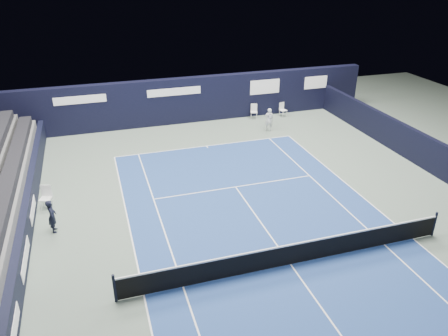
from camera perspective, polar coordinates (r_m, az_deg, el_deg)
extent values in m
plane|color=#56665C|center=(18.36, 6.01, -8.73)|extent=(48.00, 48.00, 0.00)
cube|color=navy|center=(16.91, 8.70, -12.36)|extent=(10.97, 23.77, 0.01)
cube|color=black|center=(26.23, 24.14, 2.33)|extent=(0.30, 22.00, 1.80)
cube|color=silver|center=(31.16, 3.93, 7.30)|extent=(0.57, 0.55, 0.04)
cube|color=silver|center=(31.27, 3.93, 7.90)|extent=(0.44, 0.17, 0.54)
cylinder|color=silver|center=(31.42, 4.26, 6.99)|extent=(0.03, 0.03, 0.47)
cylinder|color=silver|center=(31.40, 3.55, 7.00)|extent=(0.03, 0.03, 0.47)
cylinder|color=silver|center=(31.08, 4.29, 6.77)|extent=(0.03, 0.03, 0.47)
cylinder|color=silver|center=(31.06, 3.58, 6.78)|extent=(0.03, 0.03, 0.47)
cube|color=white|center=(31.26, 3.94, 8.07)|extent=(0.37, 0.20, 0.34)
cube|color=white|center=(31.80, 7.75, 7.48)|extent=(0.55, 0.53, 0.04)
cube|color=white|center=(31.85, 7.54, 8.05)|extent=(0.43, 0.16, 0.53)
cylinder|color=white|center=(32.12, 7.77, 7.24)|extent=(0.03, 0.03, 0.46)
cylinder|color=white|center=(31.88, 7.25, 7.12)|extent=(0.03, 0.03, 0.46)
cylinder|color=white|center=(31.87, 8.19, 7.06)|extent=(0.03, 0.03, 0.46)
cylinder|color=white|center=(31.62, 7.68, 6.94)|extent=(0.03, 0.03, 0.46)
cube|color=white|center=(21.40, -22.27, -3.72)|extent=(0.60, 0.58, 0.05)
cube|color=white|center=(21.44, -22.20, -2.74)|extent=(0.47, 0.18, 0.57)
cylinder|color=white|center=(21.60, -21.47, -4.07)|extent=(0.03, 0.03, 0.50)
cylinder|color=white|center=(21.75, -22.48, -4.03)|extent=(0.03, 0.03, 0.50)
cylinder|color=white|center=(21.29, -21.82, -4.59)|extent=(0.03, 0.03, 0.50)
cylinder|color=white|center=(21.44, -22.85, -4.55)|extent=(0.03, 0.03, 0.50)
imported|color=black|center=(19.46, -21.54, -5.86)|extent=(0.37, 0.55, 1.47)
cube|color=white|center=(26.57, -2.30, 2.90)|extent=(10.97, 0.06, 0.00)
cube|color=white|center=(19.62, 23.47, -8.48)|extent=(0.06, 23.77, 0.00)
cube|color=white|center=(15.70, -10.44, -16.01)|extent=(0.06, 23.77, 0.00)
cube|color=white|center=(18.83, 20.23, -9.39)|extent=(0.06, 23.77, 0.00)
cube|color=white|center=(15.83, -5.36, -15.20)|extent=(0.06, 23.77, 0.00)
cube|color=white|center=(21.84, 1.52, -2.48)|extent=(8.23, 0.06, 0.00)
cube|color=white|center=(16.90, 8.70, -12.34)|extent=(0.06, 12.80, 0.00)
cube|color=white|center=(26.44, -2.22, 2.78)|extent=(0.06, 0.30, 0.00)
cylinder|color=black|center=(19.91, 25.78, -6.60)|extent=(0.10, 0.10, 1.10)
cylinder|color=black|center=(15.33, -14.10, -15.00)|extent=(0.10, 0.10, 1.10)
cube|color=black|center=(16.63, 8.81, -11.12)|extent=(12.80, 0.03, 0.86)
cube|color=white|center=(16.37, 8.91, -9.86)|extent=(12.80, 0.05, 0.06)
cube|color=black|center=(30.27, -4.70, 8.84)|extent=(26.00, 0.60, 3.10)
cube|color=silver|center=(29.09, -18.30, 8.46)|extent=(3.20, 0.02, 0.50)
cube|color=silver|center=(29.56, -6.52, 9.86)|extent=(3.60, 0.02, 0.50)
cube|color=silver|center=(31.44, 5.37, 10.51)|extent=(2.20, 0.02, 1.00)
cube|color=silver|center=(33.15, 11.89, 10.89)|extent=(1.80, 0.02, 0.90)
cube|color=black|center=(20.52, -24.16, -5.10)|extent=(0.30, 22.00, 1.20)
cube|color=silver|center=(14.85, -25.68, -18.54)|extent=(0.02, 2.00, 0.45)
cube|color=silver|center=(17.55, -24.50, -10.71)|extent=(0.02, 2.40, 0.45)
cube|color=silver|center=(20.50, -23.69, -5.05)|extent=(0.02, 2.00, 0.45)
cube|color=#515254|center=(21.39, -25.64, -3.44)|extent=(0.90, 16.00, 1.65)
cube|color=black|center=(20.95, -26.17, -0.99)|extent=(0.63, 15.20, 0.40)
imported|color=silver|center=(28.94, 5.89, 6.34)|extent=(0.63, 0.49, 1.52)
cylinder|color=black|center=(28.52, 5.87, 6.66)|extent=(0.03, 0.29, 0.13)
torus|color=black|center=(28.27, 6.08, 6.69)|extent=(0.30, 0.13, 0.29)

